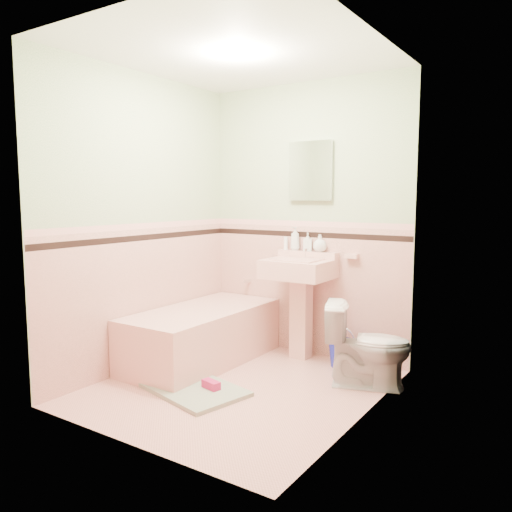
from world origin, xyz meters
The scene contains 32 objects.
floor centered at (0.00, 0.00, 0.00)m, with size 2.20×2.20×0.00m, color #E9A598.
ceiling centered at (0.00, 0.00, 2.50)m, with size 2.20×2.20×0.00m, color white.
wall_back centered at (0.00, 1.10, 1.25)m, with size 2.50×2.50×0.00m, color #F3E6C6.
wall_front centered at (0.00, -1.10, 1.25)m, with size 2.50×2.50×0.00m, color #F3E6C6.
wall_left centered at (-1.00, 0.00, 1.25)m, with size 2.50×2.50×0.00m, color #F3E6C6.
wall_right centered at (1.00, 0.00, 1.25)m, with size 2.50×2.50×0.00m, color #F3E6C6.
wainscot_back centered at (0.00, 1.09, 0.60)m, with size 2.00×2.00×0.00m, color #ECAB9E.
wainscot_front centered at (0.00, -1.09, 0.60)m, with size 2.00×2.00×0.00m, color #ECAB9E.
wainscot_left centered at (-0.99, 0.00, 0.60)m, with size 2.20×2.20×0.00m, color #ECAB9E.
wainscot_right centered at (0.99, 0.00, 0.60)m, with size 2.20×2.20×0.00m, color #ECAB9E.
accent_back centered at (0.00, 1.08, 1.12)m, with size 2.00×2.00×0.00m, color black.
accent_front centered at (0.00, -1.08, 1.12)m, with size 2.00×2.00×0.00m, color black.
accent_left centered at (-0.98, 0.00, 1.12)m, with size 2.20×2.20×0.00m, color black.
accent_right centered at (0.98, 0.00, 1.12)m, with size 2.20×2.20×0.00m, color black.
cap_back centered at (0.00, 1.08, 1.22)m, with size 2.00×2.00×0.00m, color #E9A49D.
cap_front centered at (0.00, -1.08, 1.22)m, with size 2.00×2.00×0.00m, color #E9A49D.
cap_left centered at (-0.98, 0.00, 1.22)m, with size 2.20×2.20×0.00m, color #E9A49D.
cap_right centered at (0.98, 0.00, 1.22)m, with size 2.20×2.20×0.00m, color #E9A49D.
bathtub centered at (-0.63, 0.33, 0.23)m, with size 0.70×1.50×0.45m, color #E4A69B.
tub_faucet centered at (-0.63, 1.05, 0.63)m, with size 0.04×0.04×0.12m, color silver.
sink centered at (0.05, 0.86, 0.46)m, with size 0.58×0.48×0.91m, color #E4A69B, non-canonical shape.
sink_faucet centered at (0.05, 1.00, 0.95)m, with size 0.02×0.02×0.10m, color silver.
medicine_cabinet centered at (0.05, 1.07, 1.70)m, with size 0.43×0.04×0.53m, color white.
soap_dish centered at (0.47, 1.06, 0.95)m, with size 0.12×0.07×0.04m, color #E4A69B.
soap_bottle_left centered at (-0.08, 1.04, 1.08)m, with size 0.08×0.08×0.22m, color #B2B2B2.
soap_bottle_mid centered at (0.05, 1.04, 1.06)m, with size 0.08×0.08×0.17m, color #B2B2B2.
soap_bottle_right centered at (0.17, 1.04, 1.05)m, with size 0.12×0.12×0.16m, color #B2B2B2.
tube centered at (-0.18, 1.04, 1.03)m, with size 0.04×0.04×0.12m, color white.
toilet centered at (0.82, 0.57, 0.33)m, with size 0.37×0.64×0.66m, color white.
bucket centered at (0.47, 0.89, 0.12)m, with size 0.23×0.23×0.23m, color #121CAD, non-canonical shape.
bath_mat centered at (-0.24, -0.25, 0.02)m, with size 0.79×0.53×0.03m, color gray.
shoe centered at (-0.11, -0.20, 0.06)m, with size 0.15×0.07×0.06m, color #BF1E59.
Camera 1 is at (2.20, -3.08, 1.46)m, focal length 35.55 mm.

